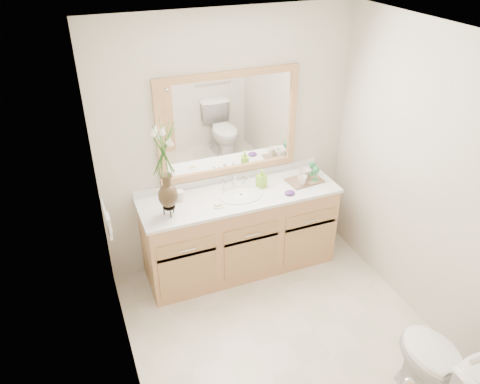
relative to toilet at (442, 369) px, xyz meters
name	(u,v)px	position (x,y,z in m)	size (l,w,h in m)	color
floor	(285,339)	(-0.70, 0.92, -0.37)	(2.60, 2.60, 0.00)	beige
ceiling	(306,41)	(-0.70, 0.92, 2.03)	(2.40, 2.60, 0.02)	white
wall_back	(228,145)	(-0.70, 2.22, 0.83)	(2.40, 0.02, 2.40)	silver
wall_front	(421,360)	(-0.70, -0.38, 0.83)	(2.40, 0.02, 2.40)	silver
wall_left	(120,258)	(-1.90, 0.92, 0.83)	(0.02, 2.60, 2.40)	silver
wall_right	(432,186)	(0.50, 0.92, 0.83)	(0.02, 2.60, 2.40)	silver
vanity	(240,233)	(-0.70, 1.93, 0.03)	(1.80, 0.55, 0.80)	tan
counter	(240,196)	(-0.70, 1.93, 0.45)	(1.84, 0.57, 0.03)	silver
sink	(241,200)	(-0.70, 1.92, 0.41)	(0.38, 0.34, 0.23)	white
mirror	(229,125)	(-0.70, 2.20, 1.04)	(1.32, 0.04, 0.97)	white
switch_plate	(109,222)	(-1.89, 1.68, 0.61)	(0.02, 0.12, 0.12)	white
toilet	(442,369)	(0.00, 0.00, 0.00)	(0.42, 0.75, 0.74)	white
flower_vase	(165,158)	(-1.38, 1.84, 1.00)	(0.19, 0.19, 0.79)	black
tumbler	(180,196)	(-1.24, 2.03, 0.51)	(0.08, 0.08, 0.10)	beige
soap_dish	(218,205)	(-0.95, 1.81, 0.47)	(0.09, 0.09, 0.03)	beige
soap_bottle	(262,179)	(-0.46, 1.99, 0.54)	(0.07, 0.07, 0.16)	#8CCF30
purple_dish	(290,193)	(-0.28, 1.77, 0.48)	(0.10, 0.08, 0.03)	#4D2571
tray	(304,180)	(-0.04, 1.93, 0.47)	(0.33, 0.22, 0.02)	brown
mug_left	(302,180)	(-0.11, 1.86, 0.52)	(0.09, 0.08, 0.09)	beige
mug_right	(303,174)	(-0.04, 1.96, 0.53)	(0.10, 0.10, 0.10)	beige
goblet_front	(316,171)	(0.05, 1.89, 0.58)	(0.06, 0.06, 0.14)	#297B44
goblet_back	(312,166)	(0.08, 2.00, 0.57)	(0.06, 0.06, 0.14)	#297B44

